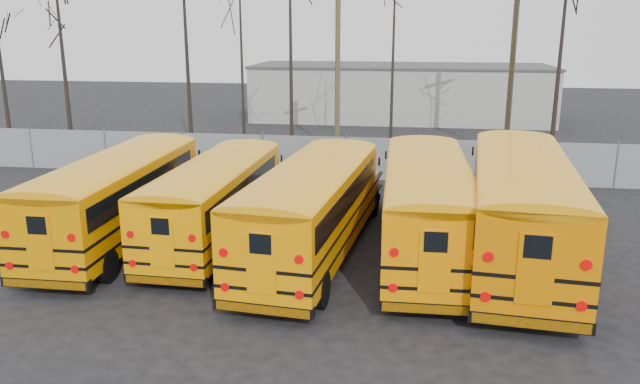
% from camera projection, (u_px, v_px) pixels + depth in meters
% --- Properties ---
extents(ground, '(120.00, 120.00, 0.00)m').
position_uv_depth(ground, '(301.00, 276.00, 18.01)').
color(ground, black).
rests_on(ground, ground).
extents(fence, '(40.00, 0.04, 2.00)m').
position_uv_depth(fence, '(346.00, 158.00, 29.21)').
color(fence, gray).
rests_on(fence, ground).
extents(distant_building, '(22.00, 8.00, 4.00)m').
position_uv_depth(distant_building, '(400.00, 93.00, 47.77)').
color(distant_building, '#9C9B97').
rests_on(distant_building, ground).
extents(bus_a, '(2.58, 10.70, 2.98)m').
position_uv_depth(bus_a, '(120.00, 190.00, 20.57)').
color(bus_a, black).
rests_on(bus_a, ground).
extents(bus_b, '(2.55, 10.10, 2.81)m').
position_uv_depth(bus_b, '(217.00, 194.00, 20.57)').
color(bus_b, black).
rests_on(bus_b, ground).
extents(bus_c, '(3.55, 11.05, 3.04)m').
position_uv_depth(bus_c, '(313.00, 202.00, 19.08)').
color(bus_c, black).
rests_on(bus_c, ground).
extents(bus_d, '(2.82, 11.19, 3.12)m').
position_uv_depth(bus_d, '(427.00, 199.00, 19.28)').
color(bus_d, black).
rests_on(bus_d, ground).
extents(bus_e, '(3.85, 12.18, 3.35)m').
position_uv_depth(bus_e, '(521.00, 199.00, 18.73)').
color(bus_e, black).
rests_on(bus_e, ground).
extents(utility_pole_left, '(1.55, 0.71, 9.09)m').
position_uv_depth(utility_pole_left, '(338.00, 70.00, 33.92)').
color(utility_pole_left, brown).
rests_on(utility_pole_left, ground).
extents(utility_pole_right, '(1.69, 0.83, 10.04)m').
position_uv_depth(utility_pole_right, '(512.00, 61.00, 33.98)').
color(utility_pole_right, '#433726').
rests_on(utility_pole_right, ground).
extents(tree_1, '(0.26, 0.26, 10.72)m').
position_uv_depth(tree_1, '(63.00, 59.00, 32.05)').
color(tree_1, black).
rests_on(tree_1, ground).
extents(tree_2, '(0.26, 0.26, 12.80)m').
position_uv_depth(tree_2, '(186.00, 37.00, 33.93)').
color(tree_2, black).
rests_on(tree_2, ground).
extents(tree_3, '(0.26, 0.26, 11.86)m').
position_uv_depth(tree_3, '(241.00, 47.00, 32.23)').
color(tree_3, black).
rests_on(tree_3, ground).
extents(tree_4, '(0.26, 0.26, 12.33)m').
position_uv_depth(tree_4, '(291.00, 44.00, 30.02)').
color(tree_4, black).
rests_on(tree_4, ground).
extents(tree_5, '(0.26, 0.26, 12.18)m').
position_uv_depth(tree_5, '(393.00, 44.00, 31.13)').
color(tree_5, black).
rests_on(tree_5, ground).
extents(tree_6, '(0.26, 0.26, 11.94)m').
position_uv_depth(tree_6, '(561.00, 48.00, 29.71)').
color(tree_6, black).
rests_on(tree_6, ground).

